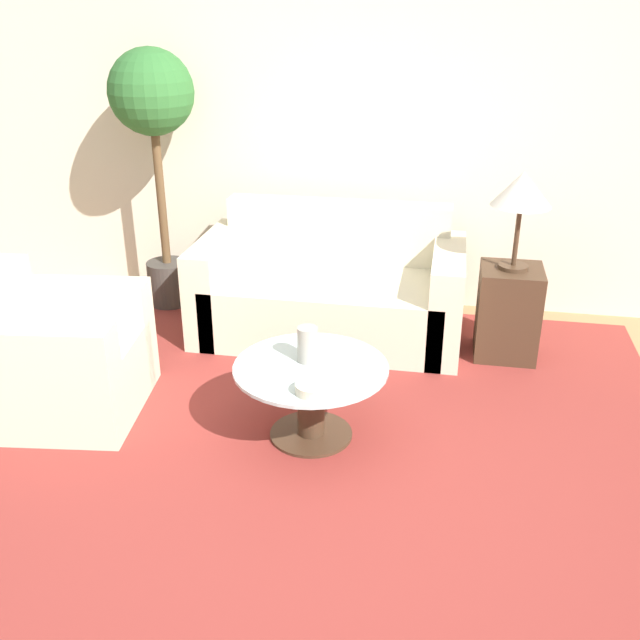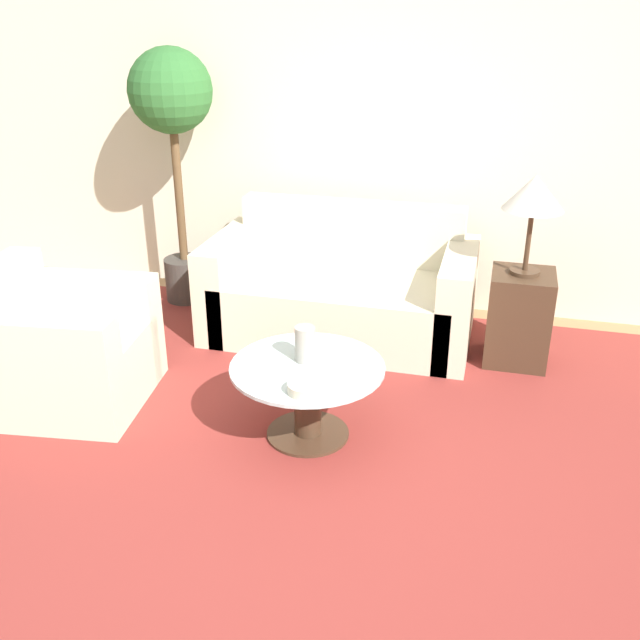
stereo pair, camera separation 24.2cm
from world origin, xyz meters
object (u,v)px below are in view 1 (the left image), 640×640
object	(u,v)px
table_lamp	(522,192)
sofa_main	(331,292)
bowl	(313,388)
coffee_table	(311,391)
armchair	(51,362)
potted_plant	(154,122)
vase	(308,344)

from	to	relation	value
table_lamp	sofa_main	bearing A→B (deg)	171.70
table_lamp	bowl	distance (m)	1.82
coffee_table	table_lamp	xyz separation A→B (m)	(1.03, 1.15, 0.79)
table_lamp	bowl	world-z (taller)	table_lamp
armchair	potted_plant	world-z (taller)	potted_plant
armchair	vase	bearing A→B (deg)	-95.73
coffee_table	sofa_main	bearing A→B (deg)	95.30
vase	bowl	world-z (taller)	vase
table_lamp	bowl	size ratio (longest dim) A/B	3.65
coffee_table	bowl	world-z (taller)	bowl
coffee_table	bowl	bearing A→B (deg)	-77.00
vase	table_lamp	bearing A→B (deg)	46.11
potted_plant	vase	size ratio (longest dim) A/B	9.78
vase	bowl	bearing A→B (deg)	-74.51
vase	armchair	bearing A→B (deg)	-178.54
table_lamp	armchair	bearing A→B (deg)	-155.32
sofa_main	coffee_table	xyz separation A→B (m)	(0.12, -1.31, -0.01)
sofa_main	vase	size ratio (longest dim) A/B	9.38
bowl	armchair	bearing A→B (deg)	169.62
potted_plant	vase	distance (m)	2.18
coffee_table	table_lamp	bearing A→B (deg)	48.15
sofa_main	potted_plant	xyz separation A→B (m)	(-1.26, 0.24, 1.04)
sofa_main	table_lamp	world-z (taller)	table_lamp
table_lamp	vase	world-z (taller)	table_lamp
table_lamp	potted_plant	size ratio (longest dim) A/B	0.33
sofa_main	potted_plant	size ratio (longest dim) A/B	0.96
armchair	vase	distance (m)	1.43
sofa_main	table_lamp	size ratio (longest dim) A/B	2.92
coffee_table	vase	distance (m)	0.24
coffee_table	bowl	size ratio (longest dim) A/B	4.80
potted_plant	vase	bearing A→B (deg)	-47.93
vase	bowl	xyz separation A→B (m)	(0.09, -0.31, -0.07)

